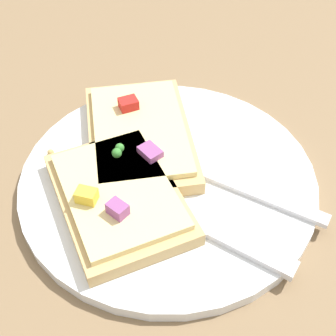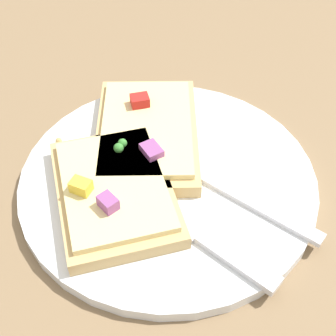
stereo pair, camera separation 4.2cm
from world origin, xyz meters
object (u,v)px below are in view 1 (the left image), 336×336
object	(u,v)px
knife	(203,226)
pizza_slice_main	(140,134)
plate	(168,180)
fork	(199,170)
pizza_slice_corner	(119,196)

from	to	relation	value
knife	pizza_slice_main	size ratio (longest dim) A/B	1.05
plate	knife	xyz separation A→B (m)	(-0.06, -0.03, 0.01)
plate	pizza_slice_main	size ratio (longest dim) A/B	1.58
fork	pizza_slice_main	bearing A→B (deg)	-7.12
fork	pizza_slice_corner	bearing A→B (deg)	56.68
knife	fork	bearing A→B (deg)	-56.72
knife	pizza_slice_corner	world-z (taller)	pizza_slice_corner
knife	pizza_slice_main	xyz separation A→B (m)	(0.10, 0.07, 0.01)
knife	pizza_slice_corner	distance (m)	0.08
pizza_slice_main	pizza_slice_corner	bearing A→B (deg)	-19.95
knife	pizza_slice_main	distance (m)	0.12
plate	pizza_slice_main	bearing A→B (deg)	37.08
fork	pizza_slice_corner	size ratio (longest dim) A/B	1.24
plate	pizza_slice_corner	bearing A→B (deg)	133.32
plate	fork	distance (m)	0.03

